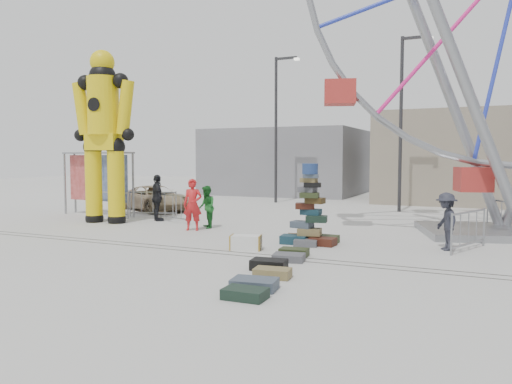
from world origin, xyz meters
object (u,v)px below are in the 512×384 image
at_px(barricade_wheel_back, 501,216).
at_px(parked_suv, 155,198).
at_px(steamer_trunk, 246,243).
at_px(pedestrian_red, 193,205).
at_px(pedestrian_black, 157,198).
at_px(lamp_post_left, 278,122).
at_px(barricade_dummy_b, 153,204).
at_px(crash_test_dummy, 104,130).
at_px(barricade_wheel_front, 468,230).
at_px(suitcase_tower, 310,221).
at_px(barricade_dummy_a, 110,204).
at_px(banner_scaffold, 98,168).
at_px(lamp_post_right, 403,114).
at_px(barricade_dummy_c, 173,208).
at_px(pedestrian_green, 206,207).
at_px(pedestrian_grey, 446,221).

height_order(barricade_wheel_back, parked_suv, parked_suv).
height_order(steamer_trunk, pedestrian_red, pedestrian_red).
xyz_separation_m(steamer_trunk, pedestrian_red, (-3.23, 2.51, 0.70)).
distance_m(pedestrian_black, parked_suv, 3.98).
distance_m(lamp_post_left, barricade_dummy_b, 9.61).
distance_m(crash_test_dummy, barricade_wheel_front, 13.30).
distance_m(suitcase_tower, parked_suv, 11.07).
distance_m(suitcase_tower, steamer_trunk, 2.13).
bearing_deg(pedestrian_black, barricade_dummy_b, -6.01).
bearing_deg(barricade_dummy_a, parked_suv, 93.55).
xyz_separation_m(banner_scaffold, barricade_dummy_a, (0.93, -0.32, -1.51)).
height_order(suitcase_tower, pedestrian_black, suitcase_tower).
bearing_deg(parked_suv, suitcase_tower, -92.65).
xyz_separation_m(crash_test_dummy, pedestrian_red, (4.16, -0.37, -2.69)).
xyz_separation_m(suitcase_tower, crash_test_dummy, (-8.68, 1.24, 2.92)).
distance_m(banner_scaffold, barricade_wheel_front, 15.10).
bearing_deg(steamer_trunk, barricade_dummy_b, 127.88).
bearing_deg(barricade_wheel_front, suitcase_tower, 122.31).
distance_m(barricade_dummy_a, barricade_wheel_back, 15.00).
height_order(barricade_dummy_a, pedestrian_red, pedestrian_red).
distance_m(barricade_wheel_front, pedestrian_black, 11.53).
xyz_separation_m(banner_scaffold, pedestrian_red, (6.07, -2.12, -1.17)).
height_order(steamer_trunk, parked_suv, parked_suv).
relative_size(lamp_post_right, barricade_wheel_back, 4.00).
distance_m(barricade_dummy_b, barricade_wheel_front, 12.62).
bearing_deg(barricade_wheel_back, barricade_dummy_b, -109.33).
bearing_deg(barricade_wheel_back, lamp_post_left, -148.01).
xyz_separation_m(barricade_dummy_b, pedestrian_red, (3.54, -2.58, 0.34)).
xyz_separation_m(banner_scaffold, barricade_wheel_back, (15.78, 1.74, -1.51)).
height_order(barricade_dummy_a, barricade_wheel_back, same).
distance_m(barricade_dummy_b, barricade_dummy_c, 2.01).
distance_m(lamp_post_left, pedestrian_green, 11.16).
bearing_deg(barricade_wheel_front, barricade_dummy_a, 104.62).
distance_m(barricade_dummy_c, pedestrian_grey, 10.22).
distance_m(barricade_dummy_b, parked_suv, 2.62).
xyz_separation_m(barricade_wheel_front, pedestrian_red, (-8.78, 0.14, 0.34)).
relative_size(barricade_dummy_c, pedestrian_green, 1.32).
distance_m(crash_test_dummy, barricade_dummy_a, 3.49).
bearing_deg(suitcase_tower, barricade_wheel_back, 38.98).
relative_size(banner_scaffold, pedestrian_red, 2.15).
height_order(barricade_dummy_a, pedestrian_grey, pedestrian_grey).
xyz_separation_m(pedestrian_green, pedestrian_black, (-2.79, 0.96, 0.16)).
xyz_separation_m(barricade_dummy_c, pedestrian_red, (1.83, -1.52, 0.34)).
distance_m(suitcase_tower, pedestrian_red, 4.61).
distance_m(barricade_dummy_a, pedestrian_grey, 13.53).
distance_m(steamer_trunk, pedestrian_grey, 5.47).
distance_m(crash_test_dummy, banner_scaffold, 3.00).
bearing_deg(barricade_wheel_front, lamp_post_right, 41.03).
bearing_deg(pedestrian_green, pedestrian_black, -146.91).
xyz_separation_m(lamp_post_right, lamp_post_left, (-7.00, 2.00, 0.00)).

